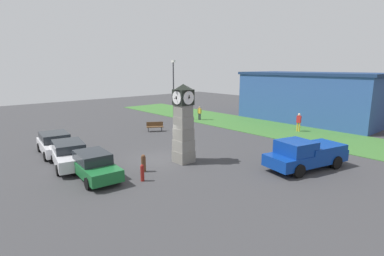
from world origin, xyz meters
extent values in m
plane|color=#38383A|center=(0.00, 0.00, 0.00)|extent=(78.47, 78.47, 0.00)
cube|color=slate|center=(1.39, 0.90, 0.38)|extent=(1.12, 1.12, 0.76)
cube|color=gray|center=(1.39, 0.90, 1.13)|extent=(1.07, 1.07, 0.76)
cube|color=slate|center=(1.39, 0.90, 1.89)|extent=(1.01, 1.01, 0.76)
cube|color=gray|center=(1.39, 0.90, 2.65)|extent=(0.96, 0.96, 0.76)
cube|color=gray|center=(1.39, 0.90, 3.40)|extent=(0.90, 0.90, 0.76)
cube|color=black|center=(1.39, 0.90, 4.27)|extent=(1.01, 1.01, 0.97)
cylinder|color=white|center=(1.39, 1.43, 4.27)|extent=(0.83, 0.04, 0.83)
cube|color=black|center=(1.39, 1.45, 4.27)|extent=(0.06, 0.18, 0.14)
cube|color=black|center=(1.39, 1.45, 4.27)|extent=(0.04, 0.31, 0.06)
cylinder|color=white|center=(1.39, 0.37, 4.27)|extent=(0.83, 0.04, 0.83)
cube|color=black|center=(1.39, 0.35, 4.27)|extent=(0.06, 0.08, 0.19)
cube|color=black|center=(1.39, 0.35, 4.27)|extent=(0.04, 0.31, 0.11)
cylinder|color=white|center=(1.92, 0.90, 4.27)|extent=(0.04, 0.83, 0.83)
cube|color=black|center=(1.94, 0.90, 4.27)|extent=(0.19, 0.06, 0.09)
cube|color=black|center=(1.94, 0.90, 4.27)|extent=(0.13, 0.04, 0.31)
cylinder|color=white|center=(0.86, 0.90, 4.27)|extent=(0.04, 0.83, 0.83)
cube|color=black|center=(0.84, 0.90, 4.27)|extent=(0.18, 0.06, 0.12)
cube|color=black|center=(0.84, 0.90, 4.27)|extent=(0.28, 0.04, 0.21)
pyramid|color=black|center=(1.39, 0.90, 4.92)|extent=(1.06, 1.06, 0.34)
cylinder|color=maroon|center=(2.51, -2.94, 0.41)|extent=(0.20, 0.20, 0.83)
sphere|color=maroon|center=(2.51, -2.94, 0.86)|extent=(0.18, 0.18, 0.18)
cylinder|color=brown|center=(1.28, -2.10, 0.45)|extent=(0.28, 0.28, 0.90)
sphere|color=brown|center=(1.28, -2.10, 0.94)|extent=(0.25, 0.25, 0.25)
cube|color=silver|center=(-6.00, -4.85, 0.60)|extent=(4.49, 2.39, 0.65)
cube|color=#1E2328|center=(-6.32, -4.81, 1.21)|extent=(2.55, 2.01, 0.57)
cylinder|color=black|center=(-4.57, -4.10, 0.32)|extent=(0.66, 0.29, 0.64)
cylinder|color=black|center=(-4.78, -5.90, 0.32)|extent=(0.66, 0.29, 0.64)
cylinder|color=black|center=(-7.22, -3.79, 0.32)|extent=(0.66, 0.29, 0.64)
cylinder|color=black|center=(-7.43, -5.60, 0.32)|extent=(0.66, 0.29, 0.64)
cube|color=silver|center=(-2.61, -5.03, 0.62)|extent=(4.79, 2.63, 0.71)
cube|color=#1E2328|center=(-2.95, -4.97, 1.24)|extent=(2.76, 2.12, 0.52)
cylinder|color=black|center=(-1.08, -4.42, 0.32)|extent=(0.67, 0.33, 0.64)
cylinder|color=black|center=(-1.39, -6.15, 0.32)|extent=(0.67, 0.33, 0.64)
cylinder|color=black|center=(-3.84, -3.92, 0.32)|extent=(0.67, 0.33, 0.64)
cylinder|color=black|center=(-4.15, -5.64, 0.32)|extent=(0.67, 0.33, 0.64)
cube|color=#19602D|center=(0.49, -4.75, 0.59)|extent=(4.14, 1.99, 0.63)
cube|color=#1E2328|center=(0.19, -4.73, 1.19)|extent=(2.32, 1.73, 0.57)
cylinder|color=black|center=(1.79, -4.03, 0.32)|extent=(0.65, 0.26, 0.64)
cylinder|color=black|center=(1.68, -5.65, 0.32)|extent=(0.65, 0.26, 0.64)
cylinder|color=black|center=(-0.70, -3.85, 0.32)|extent=(0.65, 0.26, 0.64)
cylinder|color=black|center=(-0.82, -5.48, 0.32)|extent=(0.65, 0.26, 0.64)
cube|color=navy|center=(7.32, 5.75, 0.70)|extent=(3.11, 5.66, 0.70)
cube|color=navy|center=(7.11, 4.84, 1.45)|extent=(2.24, 2.24, 0.80)
cube|color=navy|center=(7.55, 6.80, 1.23)|extent=(2.57, 3.31, 0.36)
cylinder|color=black|center=(7.87, 3.98, 0.40)|extent=(0.45, 0.84, 0.80)
cylinder|color=black|center=(6.05, 4.40, 0.40)|extent=(0.45, 0.84, 0.80)
cylinder|color=black|center=(8.58, 7.11, 0.40)|extent=(0.45, 0.84, 0.80)
cylinder|color=black|center=(6.76, 7.53, 0.40)|extent=(0.45, 0.84, 0.80)
cube|color=brown|center=(-7.68, 4.79, 0.45)|extent=(1.26, 1.63, 0.08)
cube|color=brown|center=(-7.89, 4.92, 0.70)|extent=(0.88, 1.40, 0.40)
cylinder|color=#262628|center=(-7.84, 4.14, 0.23)|extent=(0.06, 0.06, 0.45)
cylinder|color=#262628|center=(-7.18, 5.23, 0.23)|extent=(0.06, 0.06, 0.45)
cylinder|color=#262628|center=(-8.18, 4.35, 0.23)|extent=(0.06, 0.06, 0.45)
cylinder|color=#262628|center=(-7.52, 5.44, 0.23)|extent=(0.06, 0.06, 0.45)
cylinder|color=#3F3F47|center=(-9.53, 12.22, 0.40)|extent=(0.14, 0.14, 0.79)
cylinder|color=#3F3F47|center=(-9.33, 12.24, 0.40)|extent=(0.14, 0.14, 0.79)
cube|color=gold|center=(-9.43, 12.23, 1.09)|extent=(0.43, 0.29, 0.59)
sphere|color=tan|center=(-9.43, 12.23, 1.49)|extent=(0.21, 0.21, 0.21)
cylinder|color=gold|center=(1.56, 15.17, 0.44)|extent=(0.14, 0.14, 0.88)
cylinder|color=gold|center=(1.36, 15.12, 0.44)|extent=(0.14, 0.14, 0.88)
cube|color=red|center=(1.46, 15.15, 1.21)|extent=(0.45, 0.33, 0.66)
sphere|color=beige|center=(1.46, 15.15, 1.66)|extent=(0.24, 0.24, 0.24)
cylinder|color=#333338|center=(-11.33, 9.90, 3.30)|extent=(0.14, 0.14, 6.61)
cube|color=silver|center=(-11.33, 9.90, 6.73)|extent=(0.50, 0.24, 0.24)
cube|color=#2D5193|center=(-0.80, 21.46, 2.61)|extent=(14.92, 7.25, 5.21)
cube|color=navy|center=(-0.80, 21.46, 5.36)|extent=(15.37, 7.47, 0.30)
cube|color=#386B2D|center=(-1.63, 14.39, 0.02)|extent=(47.08, 7.00, 0.04)
camera|label=1|loc=(15.98, -11.07, 6.18)|focal=28.00mm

